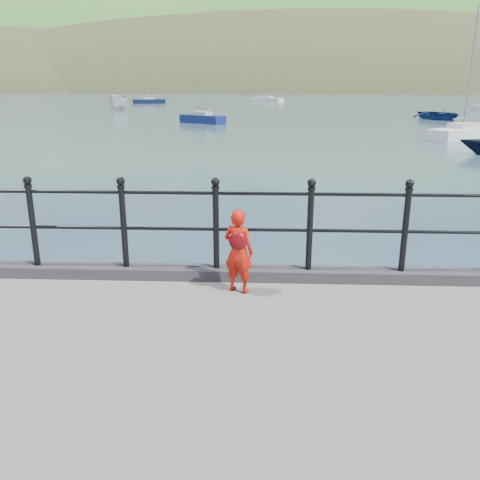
{
  "coord_description": "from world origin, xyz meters",
  "views": [
    {
      "loc": [
        -0.01,
        -6.4,
        3.49
      ],
      "look_at": [
        -0.29,
        -0.2,
        1.55
      ],
      "focal_mm": 38.0,
      "sensor_mm": 36.0,
      "label": 1
    }
  ],
  "objects_px": {
    "railing": "(263,219)",
    "sailboat_left": "(149,102)",
    "launch_white": "(118,102)",
    "sailboat_deep": "(266,100)",
    "sailboat_near": "(463,134)",
    "sailboat_port": "(203,119)",
    "launch_blue": "(440,114)",
    "child": "(239,250)"
  },
  "relations": [
    {
      "from": "launch_blue",
      "to": "sailboat_port",
      "type": "xyz_separation_m",
      "value": [
        -22.41,
        -5.63,
        -0.18
      ]
    },
    {
      "from": "sailboat_near",
      "to": "launch_blue",
      "type": "bearing_deg",
      "value": 36.96
    },
    {
      "from": "launch_blue",
      "to": "sailboat_deep",
      "type": "xyz_separation_m",
      "value": [
        -16.55,
        45.87,
        -0.18
      ]
    },
    {
      "from": "child",
      "to": "launch_blue",
      "type": "distance_m",
      "value": 48.64
    },
    {
      "from": "sailboat_left",
      "to": "sailboat_deep",
      "type": "bearing_deg",
      "value": 9.74
    },
    {
      "from": "railing",
      "to": "sailboat_left",
      "type": "distance_m",
      "value": 83.48
    },
    {
      "from": "child",
      "to": "sailboat_deep",
      "type": "relative_size",
      "value": 0.11
    },
    {
      "from": "child",
      "to": "launch_blue",
      "type": "xyz_separation_m",
      "value": [
        17.3,
        45.45,
        -1.02
      ]
    },
    {
      "from": "railing",
      "to": "child",
      "type": "bearing_deg",
      "value": -124.32
    },
    {
      "from": "launch_blue",
      "to": "launch_white",
      "type": "xyz_separation_m",
      "value": [
        -35.89,
        15.83,
        0.49
      ]
    },
    {
      "from": "launch_blue",
      "to": "sailboat_deep",
      "type": "bearing_deg",
      "value": 87.24
    },
    {
      "from": "railing",
      "to": "launch_blue",
      "type": "distance_m",
      "value": 48.15
    },
    {
      "from": "railing",
      "to": "sailboat_port",
      "type": "height_order",
      "value": "sailboat_port"
    },
    {
      "from": "launch_white",
      "to": "sailboat_deep",
      "type": "height_order",
      "value": "sailboat_deep"
    },
    {
      "from": "launch_blue",
      "to": "sailboat_deep",
      "type": "relative_size",
      "value": 0.53
    },
    {
      "from": "sailboat_left",
      "to": "sailboat_near",
      "type": "distance_m",
      "value": 62.72
    },
    {
      "from": "railing",
      "to": "launch_blue",
      "type": "height_order",
      "value": "railing"
    },
    {
      "from": "sailboat_near",
      "to": "sailboat_port",
      "type": "bearing_deg",
      "value": 106.78
    },
    {
      "from": "launch_blue",
      "to": "sailboat_near",
      "type": "height_order",
      "value": "sailboat_near"
    },
    {
      "from": "sailboat_left",
      "to": "sailboat_near",
      "type": "relative_size",
      "value": 0.97
    },
    {
      "from": "launch_blue",
      "to": "sailboat_near",
      "type": "bearing_deg",
      "value": -126.28
    },
    {
      "from": "child",
      "to": "sailboat_near",
      "type": "xyz_separation_m",
      "value": [
        12.97,
        27.68,
        -1.19
      ]
    },
    {
      "from": "sailboat_port",
      "to": "launch_blue",
      "type": "bearing_deg",
      "value": 50.31
    },
    {
      "from": "launch_blue",
      "to": "sailboat_left",
      "type": "distance_m",
      "value": 51.26
    },
    {
      "from": "sailboat_port",
      "to": "launch_white",
      "type": "bearing_deg",
      "value": 158.34
    },
    {
      "from": "sailboat_left",
      "to": "sailboat_port",
      "type": "relative_size",
      "value": 1.18
    },
    {
      "from": "child",
      "to": "launch_blue",
      "type": "relative_size",
      "value": 0.21
    },
    {
      "from": "launch_blue",
      "to": "sailboat_left",
      "type": "height_order",
      "value": "sailboat_left"
    },
    {
      "from": "launch_white",
      "to": "sailboat_deep",
      "type": "bearing_deg",
      "value": 57.81
    },
    {
      "from": "sailboat_near",
      "to": "railing",
      "type": "bearing_deg",
      "value": -154.31
    },
    {
      "from": "launch_white",
      "to": "sailboat_near",
      "type": "relative_size",
      "value": 0.65
    },
    {
      "from": "child",
      "to": "sailboat_near",
      "type": "distance_m",
      "value": 30.59
    },
    {
      "from": "sailboat_deep",
      "to": "launch_blue",
      "type": "bearing_deg",
      "value": -36.51
    },
    {
      "from": "sailboat_deep",
      "to": "sailboat_port",
      "type": "distance_m",
      "value": 51.83
    },
    {
      "from": "railing",
      "to": "sailboat_left",
      "type": "height_order",
      "value": "sailboat_left"
    },
    {
      "from": "railing",
      "to": "launch_blue",
      "type": "relative_size",
      "value": 3.63
    },
    {
      "from": "sailboat_deep",
      "to": "sailboat_near",
      "type": "height_order",
      "value": "sailboat_deep"
    },
    {
      "from": "railing",
      "to": "sailboat_left",
      "type": "xyz_separation_m",
      "value": [
        -19.31,
        81.2,
        -1.48
      ]
    },
    {
      "from": "railing",
      "to": "launch_blue",
      "type": "xyz_separation_m",
      "value": [
        17.01,
        45.03,
        -1.31
      ]
    },
    {
      "from": "child",
      "to": "sailboat_port",
      "type": "xyz_separation_m",
      "value": [
        -5.11,
        39.82,
        -1.19
      ]
    },
    {
      "from": "child",
      "to": "launch_blue",
      "type": "bearing_deg",
      "value": -87.03
    },
    {
      "from": "railing",
      "to": "child",
      "type": "xyz_separation_m",
      "value": [
        -0.29,
        -0.42,
        -0.29
      ]
    }
  ]
}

